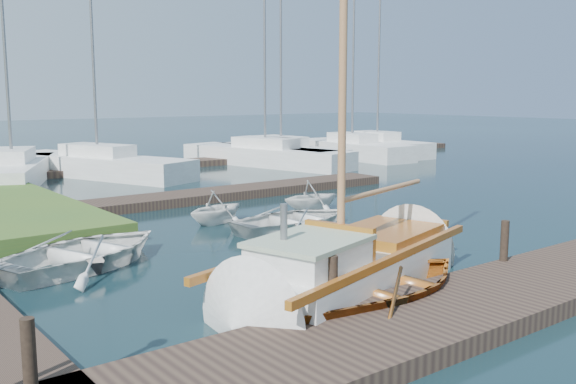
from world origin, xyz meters
TOP-DOWN VIEW (x-y plane):
  - ground at (0.00, 0.00)m, footprint 160.00×160.00m
  - near_dock at (0.00, -6.00)m, footprint 18.00×2.20m
  - far_dock at (2.00, 6.50)m, footprint 14.00×1.60m
  - pontoon at (10.00, 16.00)m, footprint 30.00×1.60m
  - mooring_post_0 at (-7.50, -5.00)m, footprint 0.16×0.16m
  - mooring_post_1 at (-3.00, -5.00)m, footprint 0.16×0.16m
  - mooring_post_2 at (1.50, -5.00)m, footprint 0.16×0.16m
  - sailboat at (-1.47, -3.78)m, footprint 7.41×3.91m
  - dinghy at (-1.80, -4.70)m, footprint 4.49×3.31m
  - tender_a at (-4.78, 0.68)m, footprint 4.66×4.00m
  - tender_b at (-0.26, 2.89)m, footprint 2.36×2.18m
  - tender_c at (0.91, 0.88)m, footprint 3.59×2.58m
  - tender_d at (3.13, 2.86)m, footprint 2.07×1.82m
  - marina_boat_0 at (-2.57, 14.53)m, footprint 5.35×8.24m
  - marina_boat_1 at (1.00, 14.76)m, footprint 5.50×9.62m
  - marina_boat_3 at (9.31, 13.91)m, footprint 4.37×9.90m
  - marina_boat_4 at (10.53, 14.22)m, footprint 2.71×8.11m
  - marina_boat_5 at (15.31, 13.96)m, footprint 2.53×7.99m
  - marina_boat_6 at (17.57, 14.24)m, footprint 2.47×7.16m

SIDE VIEW (x-z plane):
  - ground at x=0.00m, z-range 0.00..0.00m
  - near_dock at x=0.00m, z-range 0.00..0.30m
  - far_dock at x=2.00m, z-range 0.00..0.30m
  - pontoon at x=10.00m, z-range 0.00..0.30m
  - sailboat at x=-1.47m, z-range -4.57..5.26m
  - tender_c at x=0.91m, z-range 0.00..0.74m
  - tender_a at x=-4.78m, z-range 0.00..0.81m
  - dinghy at x=-1.80m, z-range 0.00..0.90m
  - tender_d at x=3.13m, z-range 0.00..1.04m
  - tender_b at x=-0.26m, z-range 0.00..1.04m
  - marina_boat_4 at x=10.53m, z-range -4.30..5.42m
  - marina_boat_1 at x=1.00m, z-range -4.78..5.90m
  - marina_boat_0 at x=-2.57m, z-range -4.40..5.53m
  - marina_boat_5 at x=15.31m, z-range -4.51..5.64m
  - marina_boat_6 at x=17.57m, z-range -4.84..5.99m
  - marina_boat_3 at x=9.31m, z-range -5.94..7.10m
  - mooring_post_0 at x=-7.50m, z-range 0.30..1.10m
  - mooring_post_1 at x=-3.00m, z-range 0.30..1.10m
  - mooring_post_2 at x=1.50m, z-range 0.30..1.10m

